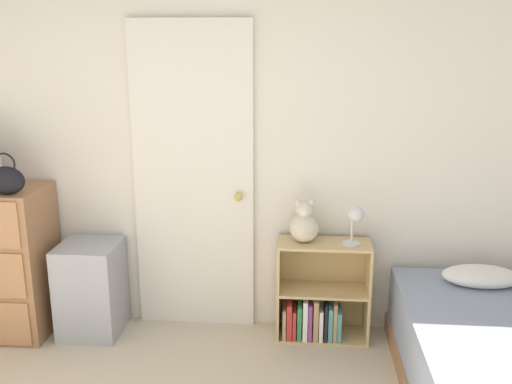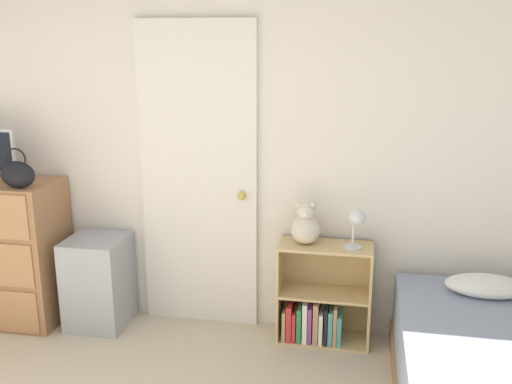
{
  "view_description": "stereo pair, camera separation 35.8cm",
  "coord_description": "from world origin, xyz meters",
  "px_view_note": "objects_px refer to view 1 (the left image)",
  "views": [
    {
      "loc": [
        0.73,
        -1.47,
        1.96
      ],
      "look_at": [
        0.43,
        1.98,
        1.03
      ],
      "focal_mm": 40.0,
      "sensor_mm": 36.0,
      "label": 1
    },
    {
      "loc": [
        1.08,
        -1.42,
        1.96
      ],
      "look_at": [
        0.43,
        1.98,
        1.03
      ],
      "focal_mm": 40.0,
      "sensor_mm": 36.0,
      "label": 2
    }
  ],
  "objects_px": {
    "storage_bin": "(91,288)",
    "teddy_bear": "(304,224)",
    "desk_lamp": "(355,218)",
    "bed": "(512,375)",
    "handbag": "(6,180)",
    "bookshelf": "(318,302)"
  },
  "relations": [
    {
      "from": "bookshelf",
      "to": "bed",
      "type": "bearing_deg",
      "value": -37.23
    },
    {
      "from": "bookshelf",
      "to": "teddy_bear",
      "type": "relative_size",
      "value": 2.35
    },
    {
      "from": "teddy_bear",
      "to": "bed",
      "type": "xyz_separation_m",
      "value": [
        1.11,
        -0.77,
        -0.56
      ]
    },
    {
      "from": "teddy_bear",
      "to": "storage_bin",
      "type": "bearing_deg",
      "value": -177.46
    },
    {
      "from": "teddy_bear",
      "to": "bed",
      "type": "bearing_deg",
      "value": -34.62
    },
    {
      "from": "handbag",
      "to": "bookshelf",
      "type": "height_order",
      "value": "handbag"
    },
    {
      "from": "teddy_bear",
      "to": "desk_lamp",
      "type": "relative_size",
      "value": 1.09
    },
    {
      "from": "handbag",
      "to": "desk_lamp",
      "type": "xyz_separation_m",
      "value": [
        2.18,
        0.2,
        -0.26
      ]
    },
    {
      "from": "desk_lamp",
      "to": "bed",
      "type": "bearing_deg",
      "value": -42.65
    },
    {
      "from": "bookshelf",
      "to": "bed",
      "type": "relative_size",
      "value": 0.37
    },
    {
      "from": "storage_bin",
      "to": "desk_lamp",
      "type": "bearing_deg",
      "value": 0.75
    },
    {
      "from": "bookshelf",
      "to": "teddy_bear",
      "type": "xyz_separation_m",
      "value": [
        -0.1,
        0.0,
        0.55
      ]
    },
    {
      "from": "handbag",
      "to": "desk_lamp",
      "type": "bearing_deg",
      "value": 5.32
    },
    {
      "from": "bookshelf",
      "to": "bed",
      "type": "height_order",
      "value": "bookshelf"
    },
    {
      "from": "teddy_bear",
      "to": "bed",
      "type": "height_order",
      "value": "teddy_bear"
    },
    {
      "from": "bed",
      "to": "bookshelf",
      "type": "bearing_deg",
      "value": 142.77
    },
    {
      "from": "storage_bin",
      "to": "bed",
      "type": "relative_size",
      "value": 0.35
    },
    {
      "from": "teddy_bear",
      "to": "bed",
      "type": "relative_size",
      "value": 0.16
    },
    {
      "from": "bed",
      "to": "teddy_bear",
      "type": "bearing_deg",
      "value": 145.38
    },
    {
      "from": "storage_bin",
      "to": "teddy_bear",
      "type": "bearing_deg",
      "value": 2.54
    },
    {
      "from": "bookshelf",
      "to": "teddy_bear",
      "type": "bearing_deg",
      "value": 179.38
    },
    {
      "from": "bed",
      "to": "desk_lamp",
      "type": "bearing_deg",
      "value": 137.35
    }
  ]
}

